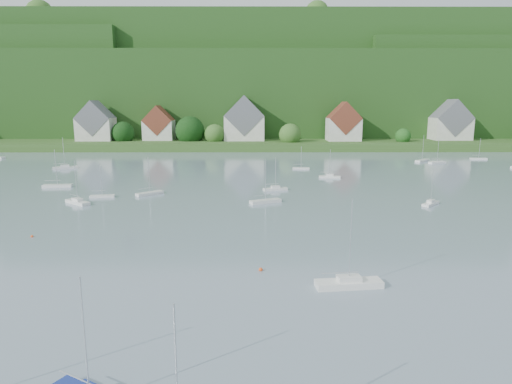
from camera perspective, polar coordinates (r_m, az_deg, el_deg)
far_shore_strip at (r=196.81m, az=-2.87°, el=6.45°), size 600.00×60.00×3.00m
forested_ridge at (r=264.65m, az=-2.16°, el=12.34°), size 620.00×181.22×69.89m
village_building_0 at (r=193.90m, az=-19.71°, el=8.11°), size 14.00×10.40×16.00m
village_building_1 at (r=189.16m, az=-12.25°, el=8.22°), size 12.00×9.36×14.00m
village_building_2 at (r=184.11m, az=-1.49°, el=8.86°), size 16.00×11.44×18.00m
village_building_3 at (r=185.68m, az=11.07°, el=8.42°), size 13.00×10.40×15.50m
village_building_4 at (r=203.06m, az=23.52°, el=7.98°), size 15.00×10.40×16.50m
near_sailboat_3 at (r=46.77m, az=11.72°, el=-11.22°), size 6.88×2.64×9.06m
mooring_buoy_2 at (r=50.13m, az=0.60°, el=-9.97°), size 0.45×0.45×0.45m
mooring_buoy_3 at (r=69.20m, az=-26.59°, el=-5.16°), size 0.39×0.39×0.39m
far_sailboat_cluster at (r=114.92m, az=-0.35°, el=2.41°), size 191.73×72.66×8.71m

